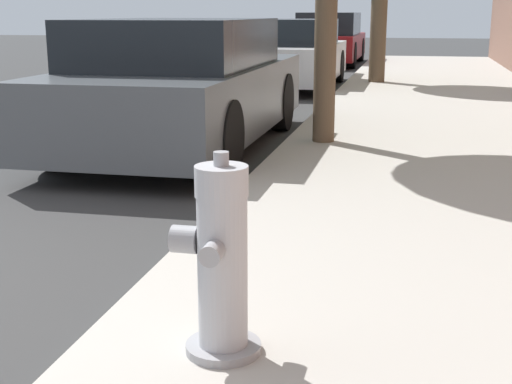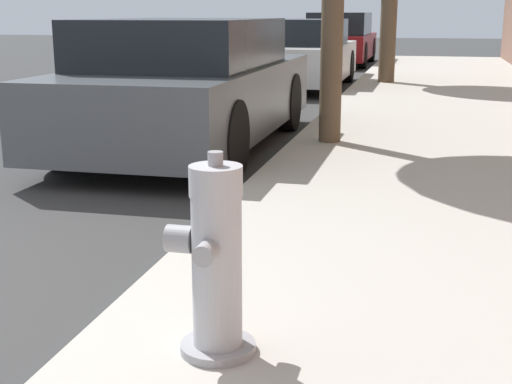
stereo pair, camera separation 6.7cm
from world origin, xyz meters
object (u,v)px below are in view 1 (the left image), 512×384
at_px(fire_hydrant, 221,264).
at_px(parked_car_far, 330,40).
at_px(parked_car_near, 183,86).
at_px(parked_car_mid, 291,54).

relative_size(fire_hydrant, parked_car_far, 0.18).
bearing_deg(fire_hydrant, parked_car_near, 109.72).
xyz_separation_m(parked_car_mid, parked_car_far, (-0.02, 6.53, 0.04)).
height_order(parked_car_mid, parked_car_far, parked_car_far).
height_order(fire_hydrant, parked_car_mid, parked_car_mid).
bearing_deg(fire_hydrant, parked_car_mid, 98.38).
bearing_deg(parked_car_far, parked_car_near, -90.15).
height_order(parked_car_near, parked_car_far, parked_car_far).
bearing_deg(parked_car_near, parked_car_mid, 89.55).
xyz_separation_m(parked_car_near, parked_car_far, (0.04, 13.14, 0.01)).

